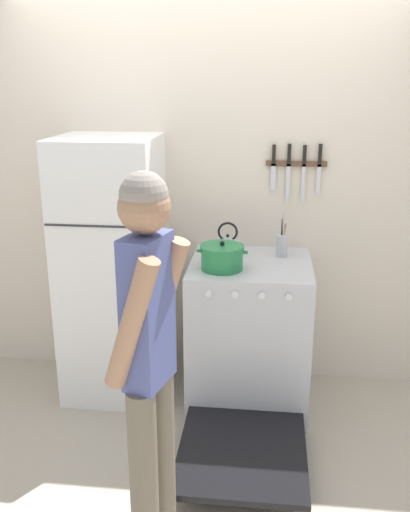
{
  "coord_description": "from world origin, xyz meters",
  "views": [
    {
      "loc": [
        0.39,
        -3.64,
        2.04
      ],
      "look_at": [
        0.04,
        -0.5,
        1.02
      ],
      "focal_mm": 40.0,
      "sensor_mm": 36.0,
      "label": 1
    }
  ],
  "objects": [
    {
      "name": "ground_plane",
      "position": [
        0.0,
        0.0,
        0.0
      ],
      "size": [
        14.0,
        14.0,
        0.0
      ],
      "primitive_type": "plane",
      "color": "#B2A893"
    },
    {
      "name": "wall_back",
      "position": [
        0.0,
        0.03,
        1.27
      ],
      "size": [
        10.0,
        0.06,
        2.55
      ],
      "color": "beige",
      "rests_on": "ground_plane"
    },
    {
      "name": "refrigerator",
      "position": [
        -0.58,
        -0.3,
        0.84
      ],
      "size": [
        0.61,
        0.63,
        1.68
      ],
      "color": "white",
      "rests_on": "ground_plane"
    },
    {
      "name": "stove_range",
      "position": [
        0.3,
        -0.39,
        0.47
      ],
      "size": [
        0.74,
        1.45,
        0.94
      ],
      "color": "silver",
      "rests_on": "ground_plane"
    },
    {
      "name": "dutch_oven_pot",
      "position": [
        0.13,
        -0.49,
        1.01
      ],
      "size": [
        0.3,
        0.26,
        0.17
      ],
      "color": "#237A42",
      "rests_on": "stove_range"
    },
    {
      "name": "tea_kettle",
      "position": [
        0.15,
        -0.21,
        1.0
      ],
      "size": [
        0.2,
        0.16,
        0.21
      ],
      "color": "silver",
      "rests_on": "stove_range"
    },
    {
      "name": "utensil_jar",
      "position": [
        0.48,
        -0.2,
        1.02
      ],
      "size": [
        0.07,
        0.07,
        0.29
      ],
      "color": "#B7BABF",
      "rests_on": "stove_range"
    },
    {
      "name": "person",
      "position": [
        -0.06,
        -1.61,
        0.97
      ],
      "size": [
        0.34,
        0.4,
        1.7
      ],
      "rotation": [
        0.0,
        0.0,
        1.29
      ],
      "color": "#6B6051",
      "rests_on": "ground_plane"
    },
    {
      "name": "wall_knife_strip",
      "position": [
        0.56,
        -0.02,
        1.5
      ],
      "size": [
        0.38,
        0.03,
        0.35
      ],
      "color": "brown"
    }
  ]
}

